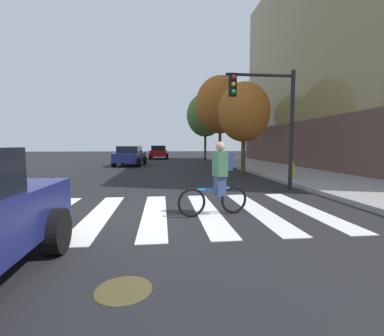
{
  "coord_description": "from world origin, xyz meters",
  "views": [
    {
      "loc": [
        0.5,
        -6.35,
        1.62
      ],
      "look_at": [
        1.34,
        1.25,
        0.96
      ],
      "focal_mm": 25.34,
      "sensor_mm": 36.0,
      "label": 1
    }
  ],
  "objects": [
    {
      "name": "crosswalk_stripes",
      "position": [
        0.31,
        0.0,
        0.01
      ],
      "size": [
        8.09,
        4.07,
        0.01
      ],
      "color": "silver",
      "rests_on": "ground"
    },
    {
      "name": "traffic_light_near",
      "position": [
        4.24,
        2.85,
        2.86
      ],
      "size": [
        2.47,
        0.28,
        4.2
      ],
      "color": "black",
      "rests_on": "ground"
    },
    {
      "name": "sedan_mid",
      "position": [
        -1.95,
        14.97,
        0.78
      ],
      "size": [
        2.35,
        4.49,
        1.5
      ],
      "color": "navy",
      "rests_on": "ground"
    },
    {
      "name": "sedan_far",
      "position": [
        0.17,
        24.86,
        0.78
      ],
      "size": [
        2.22,
        4.44,
        1.51
      ],
      "color": "maroon",
      "rests_on": "ground"
    },
    {
      "name": "street_tree_near",
      "position": [
        4.99,
        8.27,
        3.39
      ],
      "size": [
        2.82,
        2.82,
        5.02
      ],
      "color": "#4C3823",
      "rests_on": "ground"
    },
    {
      "name": "manhole_cover",
      "position": [
        0.06,
        -3.39,
        0.0
      ],
      "size": [
        0.64,
        0.64,
        0.01
      ],
      "primitive_type": "cylinder",
      "color": "#473D1E",
      "rests_on": "ground"
    },
    {
      "name": "cyclist",
      "position": [
        1.79,
        -0.28,
        0.84
      ],
      "size": [
        1.68,
        0.44,
        1.69
      ],
      "color": "black",
      "rests_on": "ground"
    },
    {
      "name": "ground_plane",
      "position": [
        0.0,
        0.0,
        0.0
      ],
      "size": [
        120.0,
        120.0,
        0.0
      ],
      "primitive_type": "plane",
      "color": "black"
    },
    {
      "name": "street_tree_far",
      "position": [
        5.07,
        22.08,
        4.68
      ],
      "size": [
        3.9,
        3.9,
        6.94
      ],
      "color": "#4C3823",
      "rests_on": "ground"
    },
    {
      "name": "fire_hydrant",
      "position": [
        6.25,
        5.09,
        0.53
      ],
      "size": [
        0.33,
        0.22,
        0.78
      ],
      "color": "gold",
      "rests_on": "sidewalk"
    },
    {
      "name": "street_tree_mid",
      "position": [
        5.23,
        15.5,
        4.82
      ],
      "size": [
        4.01,
        4.01,
        7.14
      ],
      "color": "#4C3823",
      "rests_on": "ground"
    }
  ]
}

